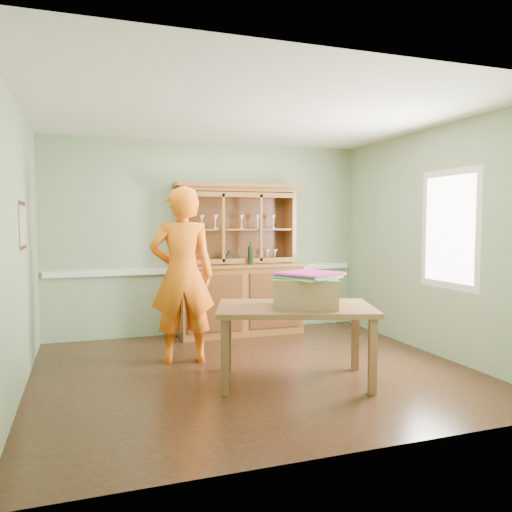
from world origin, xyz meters
name	(u,v)px	position (x,y,z in m)	size (l,w,h in m)	color
floor	(254,371)	(0.00, 0.00, 0.00)	(4.50, 4.50, 0.00)	#3E2614
ceiling	(254,113)	(0.00, 0.00, 2.70)	(4.50, 4.50, 0.00)	white
wall_back	(209,238)	(0.00, 2.00, 1.35)	(4.50, 4.50, 0.00)	#87A47B
wall_left	(18,248)	(-2.25, 0.00, 1.35)	(4.00, 4.00, 0.00)	#87A47B
wall_right	(433,241)	(2.25, 0.00, 1.35)	(4.00, 4.00, 0.00)	#87A47B
wall_front	(351,257)	(0.00, -2.00, 1.35)	(4.50, 4.50, 0.00)	#87A47B
chair_rail	(210,270)	(0.00, 1.98, 0.90)	(4.41, 0.05, 0.08)	white
framed_map	(23,225)	(-2.23, 0.30, 1.55)	(0.03, 0.60, 0.46)	#341F15
window_panel	(449,229)	(2.23, -0.30, 1.50)	(0.03, 0.96, 1.36)	white
china_hutch	(240,281)	(0.38, 1.76, 0.74)	(1.80, 0.59, 2.12)	brown
dining_table	(295,315)	(0.27, -0.46, 0.67)	(1.73, 1.34, 0.76)	brown
cardboard_box	(306,292)	(0.34, -0.55, 0.90)	(0.61, 0.49, 0.28)	#95774D
kite_stack	(309,275)	(0.37, -0.55, 1.07)	(0.69, 0.69, 0.05)	yellow
person	(182,275)	(-0.65, 0.59, 0.99)	(0.72, 0.47, 1.97)	orange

